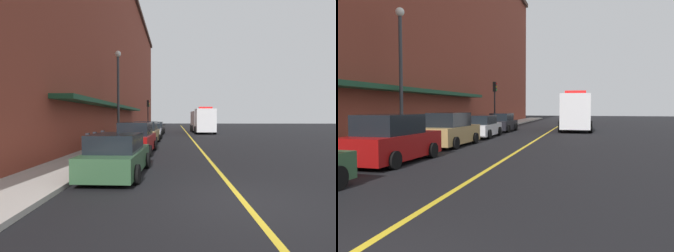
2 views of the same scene
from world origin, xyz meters
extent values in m
plane|color=black|center=(0.00, 25.00, 0.00)|extent=(112.00, 112.00, 0.00)
cube|color=#ADA8A0|center=(-6.20, 25.00, 0.07)|extent=(2.40, 70.00, 0.15)
cube|color=gold|center=(0.00, 25.00, 0.00)|extent=(0.16, 70.00, 0.01)
cube|color=brown|center=(-14.06, 24.00, 9.78)|extent=(13.32, 64.00, 19.57)
cube|color=#19472D|center=(-6.85, 16.00, 3.10)|extent=(1.20, 22.40, 0.24)
cube|color=#2D5133|center=(-3.85, 2.86, 0.55)|extent=(1.93, 4.25, 0.75)
cube|color=black|center=(-3.86, 2.65, 1.24)|extent=(1.70, 2.35, 0.62)
cylinder|color=black|center=(-4.74, 4.19, 0.32)|extent=(0.24, 0.65, 0.64)
cylinder|color=black|center=(-2.90, 4.14, 0.32)|extent=(0.24, 0.65, 0.64)
cylinder|color=black|center=(-4.81, 1.59, 0.32)|extent=(0.24, 0.65, 0.64)
cylinder|color=black|center=(-2.97, 1.53, 0.32)|extent=(0.24, 0.65, 0.64)
cube|color=maroon|center=(-3.98, 8.57, 0.63)|extent=(1.98, 4.55, 0.92)
cube|color=black|center=(-3.99, 8.34, 1.47)|extent=(1.74, 2.52, 0.75)
cylinder|color=black|center=(-4.88, 9.99, 0.32)|extent=(0.24, 0.65, 0.64)
cylinder|color=black|center=(-3.01, 9.94, 0.32)|extent=(0.24, 0.65, 0.64)
cylinder|color=black|center=(-4.96, 7.20, 0.32)|extent=(0.24, 0.65, 0.64)
cylinder|color=black|center=(-3.09, 7.15, 0.32)|extent=(0.24, 0.65, 0.64)
cube|color=#A5844C|center=(-3.99, 14.32, 0.63)|extent=(1.84, 4.66, 0.90)
cube|color=black|center=(-4.00, 14.09, 1.45)|extent=(1.61, 2.58, 0.74)
cylinder|color=black|center=(-4.82, 15.78, 0.32)|extent=(0.24, 0.65, 0.64)
cylinder|color=black|center=(-3.08, 15.73, 0.32)|extent=(0.24, 0.65, 0.64)
cylinder|color=black|center=(-4.90, 12.92, 0.32)|extent=(0.24, 0.65, 0.64)
cylinder|color=black|center=(-3.16, 12.87, 0.32)|extent=(0.24, 0.65, 0.64)
cube|color=silver|center=(-4.00, 20.08, 0.55)|extent=(1.86, 4.86, 0.75)
cube|color=black|center=(-3.99, 19.84, 1.23)|extent=(1.62, 2.69, 0.61)
cylinder|color=black|center=(-4.91, 21.54, 0.32)|extent=(0.24, 0.65, 0.64)
cylinder|color=black|center=(-3.17, 21.59, 0.32)|extent=(0.24, 0.65, 0.64)
cylinder|color=black|center=(-4.83, 18.56, 0.32)|extent=(0.24, 0.65, 0.64)
cylinder|color=black|center=(-3.09, 18.61, 0.32)|extent=(0.24, 0.65, 0.64)
cube|color=black|center=(-3.99, 25.83, 0.56)|extent=(1.84, 4.18, 0.77)
cube|color=black|center=(-3.99, 25.62, 1.26)|extent=(1.61, 2.32, 0.63)
cylinder|color=black|center=(-4.81, 27.13, 0.32)|extent=(0.24, 0.65, 0.64)
cylinder|color=black|center=(-3.08, 27.08, 0.32)|extent=(0.24, 0.65, 0.64)
cylinder|color=black|center=(-4.90, 24.57, 0.32)|extent=(0.24, 0.65, 0.64)
cylinder|color=black|center=(-3.16, 24.52, 0.32)|extent=(0.24, 0.65, 0.64)
cube|color=silver|center=(2.19, 25.67, 1.75)|extent=(2.48, 2.40, 2.91)
cube|color=silver|center=(2.07, 30.02, 1.64)|extent=(2.57, 5.75, 2.68)
cube|color=red|center=(2.19, 25.67, 3.33)|extent=(1.71, 0.65, 0.24)
cylinder|color=black|center=(3.41, 25.79, 0.50)|extent=(0.33, 1.01, 1.00)
cylinder|color=black|center=(0.96, 25.72, 0.50)|extent=(0.33, 1.01, 1.00)
cylinder|color=black|center=(3.31, 29.34, 0.50)|extent=(0.33, 1.01, 1.00)
cylinder|color=black|center=(0.87, 29.27, 0.50)|extent=(0.33, 1.01, 1.00)
cylinder|color=black|center=(3.25, 31.64, 0.50)|extent=(0.33, 1.01, 1.00)
cylinder|color=black|center=(0.81, 31.57, 0.50)|extent=(0.33, 1.01, 1.00)
cylinder|color=#4C4C51|center=(-5.35, 3.99, 0.68)|extent=(0.07, 0.07, 1.05)
cube|color=black|center=(-5.35, 3.99, 1.34)|extent=(0.14, 0.18, 0.28)
cylinder|color=#4C4C51|center=(-5.35, 6.19, 0.68)|extent=(0.07, 0.07, 1.05)
cube|color=black|center=(-5.35, 6.19, 1.34)|extent=(0.14, 0.18, 0.28)
cylinder|color=#4C4C51|center=(-5.35, 4.93, 0.68)|extent=(0.07, 0.07, 1.05)
cube|color=black|center=(-5.35, 4.93, 1.34)|extent=(0.14, 0.18, 0.28)
cylinder|color=#33383D|center=(-5.95, 12.57, 3.40)|extent=(0.18, 0.18, 6.50)
sphere|color=white|center=(-5.95, 12.57, 6.87)|extent=(0.44, 0.44, 0.44)
cylinder|color=#232326|center=(-5.30, 28.06, 1.85)|extent=(0.14, 0.14, 3.40)
cube|color=black|center=(-5.30, 28.06, 4.00)|extent=(0.28, 0.36, 0.90)
sphere|color=red|center=(-5.14, 28.06, 4.30)|extent=(0.16, 0.16, 0.16)
sphere|color=gold|center=(-5.14, 28.06, 4.00)|extent=(0.16, 0.16, 0.16)
sphere|color=green|center=(-5.14, 28.06, 3.70)|extent=(0.16, 0.16, 0.16)
camera|label=1|loc=(-1.77, -6.49, 2.14)|focal=27.26mm
camera|label=2|loc=(3.33, -3.37, 2.13)|focal=37.26mm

